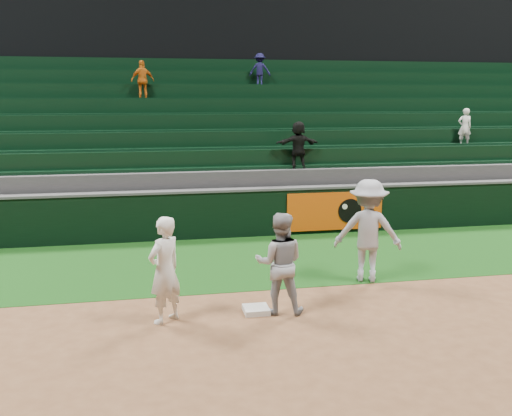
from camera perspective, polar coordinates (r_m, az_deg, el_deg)
The scene contains 9 objects.
ground at distance 9.85m, azimuth 0.64°, elevation -10.05°, with size 70.00×70.00×0.00m, color brown.
foul_grass at distance 12.65m, azimuth -2.15°, elevation -5.23°, with size 36.00×4.20×0.01m, color #0E360D.
upper_deck at distance 26.63m, azimuth -7.35°, elevation 16.21°, with size 40.00×12.00×12.00m, color black.
first_base at distance 9.68m, azimuth 0.01°, elevation -10.14°, with size 0.42×0.42×0.09m, color silver.
first_baseman at distance 9.16m, azimuth -9.13°, elevation -6.14°, with size 0.63×0.41×1.73m, color white.
baserunner at distance 9.46m, azimuth 2.38°, elevation -5.53°, with size 0.83×0.64×1.70m, color #92959C.
base_coach at distance 11.23m, azimuth 11.14°, elevation -2.24°, with size 1.29×0.74×2.00m, color #9EA1AB.
field_wall at distance 14.62m, azimuth -3.43°, elevation -0.49°, with size 36.00×0.45×1.25m.
stadium_seating at distance 18.16m, azimuth -5.18°, elevation 5.14°, with size 36.00×5.95×4.99m.
Camera 1 is at (-1.89, -9.00, 3.54)m, focal length 40.00 mm.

